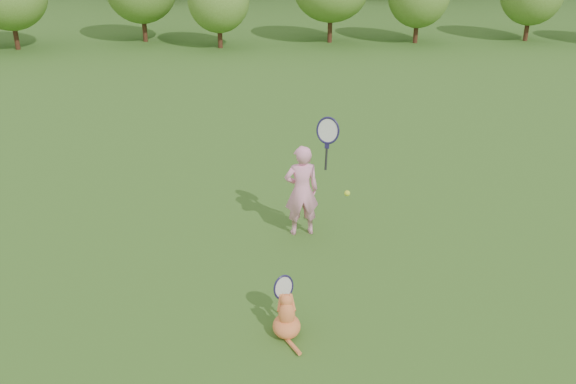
{
  "coord_description": "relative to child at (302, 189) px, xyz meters",
  "views": [
    {
      "loc": [
        0.15,
        -6.47,
        4.01
      ],
      "look_at": [
        0.2,
        0.8,
        0.7
      ],
      "focal_mm": 40.0,
      "sensor_mm": 36.0,
      "label": 1
    }
  ],
  "objects": [
    {
      "name": "ground",
      "position": [
        -0.39,
        -1.03,
        -0.64
      ],
      "size": [
        100.0,
        100.0,
        0.0
      ],
      "primitive_type": "plane",
      "color": "#294914",
      "rests_on": "ground"
    },
    {
      "name": "child",
      "position": [
        0.0,
        0.0,
        0.0
      ],
      "size": [
        0.71,
        0.44,
        1.83
      ],
      "rotation": [
        0.0,
        0.0,
        3.31
      ],
      "color": "pink",
      "rests_on": "ground"
    },
    {
      "name": "cat",
      "position": [
        -0.22,
        -2.16,
        -0.39
      ],
      "size": [
        0.34,
        0.64,
        0.66
      ],
      "rotation": [
        0.0,
        0.0,
        0.04
      ],
      "color": "#CD4C27",
      "rests_on": "ground"
    },
    {
      "name": "tennis_ball",
      "position": [
        0.56,
        -0.18,
        0.02
      ],
      "size": [
        0.07,
        0.07,
        0.07
      ],
      "color": "#B0C317",
      "rests_on": "ground"
    }
  ]
}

